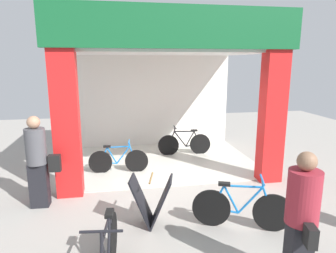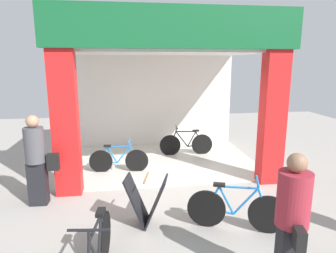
# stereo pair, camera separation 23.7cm
# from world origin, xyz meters

# --- Properties ---
(ground_plane) EXTENTS (17.65, 17.65, 0.00)m
(ground_plane) POSITION_xyz_m (0.00, 0.00, 0.00)
(ground_plane) COLOR #9E9991
(ground_plane) RESTS_ON ground
(shop_facade) EXTENTS (5.03, 3.78, 3.70)m
(shop_facade) POSITION_xyz_m (0.00, 1.65, 1.95)
(shop_facade) COLOR beige
(shop_facade) RESTS_ON ground
(bicycle_inside_0) EXTENTS (1.53, 0.42, 0.84)m
(bicycle_inside_0) POSITION_xyz_m (0.72, 2.18, 0.34)
(bicycle_inside_0) COLOR black
(bicycle_inside_0) RESTS_ON ground
(bicycle_inside_1) EXTENTS (1.43, 0.39, 0.79)m
(bicycle_inside_1) POSITION_xyz_m (-1.19, 1.06, 0.31)
(bicycle_inside_1) COLOR black
(bicycle_inside_1) RESTS_ON ground
(bicycle_parked_1) EXTENTS (1.51, 0.60, 0.87)m
(bicycle_parked_1) POSITION_xyz_m (0.72, -1.81, 0.35)
(bicycle_parked_1) COLOR black
(bicycle_parked_1) RESTS_ON ground
(sandwich_board_sign) EXTENTS (0.77, 0.60, 0.84)m
(sandwich_board_sign) POSITION_xyz_m (-0.69, -1.45, 0.42)
(sandwich_board_sign) COLOR black
(sandwich_board_sign) RESTS_ON ground
(pedestrian_0) EXTENTS (0.60, 0.37, 1.72)m
(pedestrian_0) POSITION_xyz_m (-2.64, -0.42, 0.89)
(pedestrian_0) COLOR black
(pedestrian_0) RESTS_ON ground
(pedestrian_2) EXTENTS (0.45, 0.61, 1.69)m
(pedestrian_2) POSITION_xyz_m (0.84, -3.15, 0.88)
(pedestrian_2) COLOR black
(pedestrian_2) RESTS_ON ground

